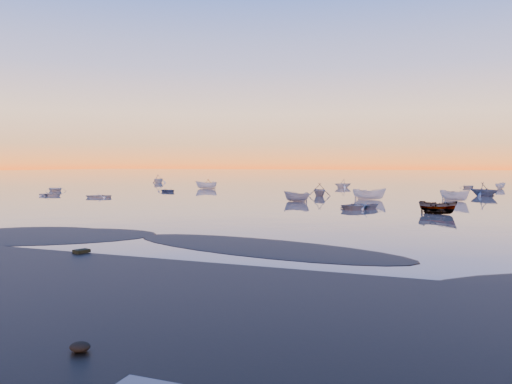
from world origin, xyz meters
The scene contains 5 objects.
ground centered at (0.00, 100.00, 0.00)m, with size 600.00×600.00×0.00m, color #645A53.
mud_lobes centered at (0.00, -1.00, 0.01)m, with size 140.00×6.00×0.07m, color black, non-canonical shape.
moored_fleet centered at (0.00, 53.00, 0.00)m, with size 124.00×58.00×1.20m, color silver, non-canonical shape.
boat_near_center centered at (10.55, 41.04, 0.00)m, with size 4.24×1.79×1.47m, color silver.
boat_near_right centered at (2.95, 45.70, 0.00)m, with size 4.03×1.81×1.41m, color slate.
Camera 1 is at (19.86, -23.16, 4.51)m, focal length 35.00 mm.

